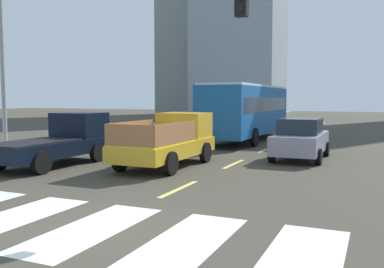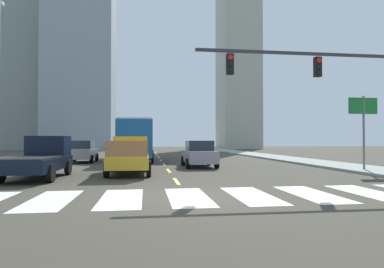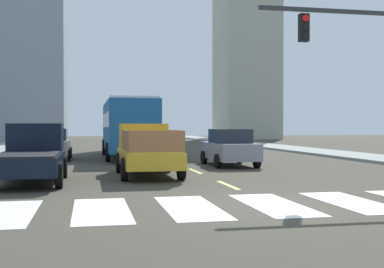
{
  "view_description": "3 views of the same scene",
  "coord_description": "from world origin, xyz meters",
  "px_view_note": "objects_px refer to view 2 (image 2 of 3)",
  "views": [
    {
      "loc": [
        5.05,
        -6.69,
        2.54
      ],
      "look_at": [
        -0.95,
        7.11,
        1.28
      ],
      "focal_mm": 39.9,
      "sensor_mm": 36.0,
      "label": 1
    },
    {
      "loc": [
        -1.29,
        -10.3,
        1.75
      ],
      "look_at": [
        1.18,
        7.74,
        2.09
      ],
      "focal_mm": 31.41,
      "sensor_mm": 36.0,
      "label": 2
    },
    {
      "loc": [
        -4.31,
        -11.34,
        1.88
      ],
      "look_at": [
        0.49,
        12.02,
        1.48
      ],
      "focal_mm": 47.18,
      "sensor_mm": 36.0,
      "label": 3
    }
  ],
  "objects_px": {
    "sedan_mid": "(82,151)",
    "traffic_signal_gantry": "(344,82)",
    "pickup_dark": "(41,158)",
    "city_bus": "(136,138)",
    "sedan_near_right": "(199,154)",
    "pickup_stakebed": "(130,155)",
    "direction_sign_green": "(363,117)"
  },
  "relations": [
    {
      "from": "sedan_near_right",
      "to": "traffic_signal_gantry",
      "type": "distance_m",
      "value": 10.32
    },
    {
      "from": "city_bus",
      "to": "direction_sign_green",
      "type": "xyz_separation_m",
      "value": [
        12.7,
        -11.35,
        1.08
      ]
    },
    {
      "from": "pickup_stakebed",
      "to": "city_bus",
      "type": "xyz_separation_m",
      "value": [
        0.05,
        10.28,
        1.02
      ]
    },
    {
      "from": "city_bus",
      "to": "sedan_mid",
      "type": "height_order",
      "value": "city_bus"
    },
    {
      "from": "traffic_signal_gantry",
      "to": "pickup_dark",
      "type": "bearing_deg",
      "value": 165.97
    },
    {
      "from": "sedan_mid",
      "to": "traffic_signal_gantry",
      "type": "height_order",
      "value": "traffic_signal_gantry"
    },
    {
      "from": "pickup_stakebed",
      "to": "pickup_dark",
      "type": "bearing_deg",
      "value": -157.89
    },
    {
      "from": "city_bus",
      "to": "traffic_signal_gantry",
      "type": "xyz_separation_m",
      "value": [
        9.17,
        -15.12,
        2.27
      ]
    },
    {
      "from": "pickup_stakebed",
      "to": "pickup_dark",
      "type": "relative_size",
      "value": 1.0
    },
    {
      "from": "pickup_stakebed",
      "to": "sedan_mid",
      "type": "height_order",
      "value": "pickup_stakebed"
    },
    {
      "from": "sedan_near_right",
      "to": "sedan_mid",
      "type": "bearing_deg",
      "value": 142.95
    },
    {
      "from": "city_bus",
      "to": "sedan_near_right",
      "type": "distance_m",
      "value": 8.01
    },
    {
      "from": "pickup_dark",
      "to": "sedan_near_right",
      "type": "relative_size",
      "value": 1.18
    },
    {
      "from": "pickup_stakebed",
      "to": "sedan_near_right",
      "type": "xyz_separation_m",
      "value": [
        4.29,
        3.57,
        -0.08
      ]
    },
    {
      "from": "pickup_stakebed",
      "to": "sedan_mid",
      "type": "bearing_deg",
      "value": 115.14
    },
    {
      "from": "pickup_dark",
      "to": "direction_sign_green",
      "type": "relative_size",
      "value": 1.24
    },
    {
      "from": "direction_sign_green",
      "to": "pickup_dark",
      "type": "bearing_deg",
      "value": -178.45
    },
    {
      "from": "sedan_near_right",
      "to": "city_bus",
      "type": "bearing_deg",
      "value": 119.66
    },
    {
      "from": "pickup_stakebed",
      "to": "direction_sign_green",
      "type": "xyz_separation_m",
      "value": [
        12.75,
        -1.07,
        2.1
      ]
    },
    {
      "from": "traffic_signal_gantry",
      "to": "sedan_mid",
      "type": "bearing_deg",
      "value": 133.28
    },
    {
      "from": "pickup_dark",
      "to": "traffic_signal_gantry",
      "type": "distance_m",
      "value": 14.05
    },
    {
      "from": "direction_sign_green",
      "to": "sedan_mid",
      "type": "bearing_deg",
      "value": 148.34
    },
    {
      "from": "pickup_dark",
      "to": "traffic_signal_gantry",
      "type": "height_order",
      "value": "traffic_signal_gantry"
    },
    {
      "from": "city_bus",
      "to": "sedan_mid",
      "type": "distance_m",
      "value": 4.42
    },
    {
      "from": "pickup_dark",
      "to": "sedan_mid",
      "type": "bearing_deg",
      "value": 90.28
    },
    {
      "from": "city_bus",
      "to": "traffic_signal_gantry",
      "type": "distance_m",
      "value": 17.83
    },
    {
      "from": "pickup_dark",
      "to": "sedan_mid",
      "type": "xyz_separation_m",
      "value": [
        -0.1,
        10.86,
        -0.06
      ]
    },
    {
      "from": "city_bus",
      "to": "sedan_near_right",
      "type": "height_order",
      "value": "city_bus"
    },
    {
      "from": "city_bus",
      "to": "pickup_dark",
      "type": "bearing_deg",
      "value": -109.32
    },
    {
      "from": "sedan_mid",
      "to": "city_bus",
      "type": "bearing_deg",
      "value": 13.02
    },
    {
      "from": "pickup_dark",
      "to": "city_bus",
      "type": "relative_size",
      "value": 0.48
    },
    {
      "from": "sedan_mid",
      "to": "direction_sign_green",
      "type": "height_order",
      "value": "direction_sign_green"
    }
  ]
}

